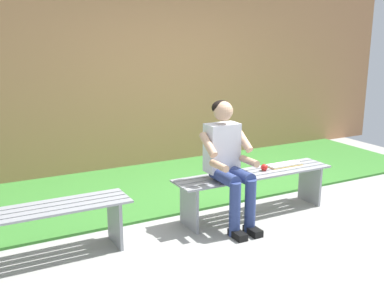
{
  "coord_description": "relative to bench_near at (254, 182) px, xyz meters",
  "views": [
    {
      "loc": [
        2.87,
        3.93,
        1.95
      ],
      "look_at": [
        0.85,
        0.15,
        0.83
      ],
      "focal_mm": 43.77,
      "sensor_mm": 36.0,
      "label": 1
    }
  ],
  "objects": [
    {
      "name": "apple",
      "position": [
        -0.13,
        -0.01,
        0.15
      ],
      "size": [
        0.07,
        0.07,
        0.07
      ],
      "primitive_type": "sphere",
      "color": "red",
      "rests_on": "bench_near"
    },
    {
      "name": "book_open",
      "position": [
        -0.45,
        -0.06,
        0.12
      ],
      "size": [
        0.41,
        0.16,
        0.02
      ],
      "rotation": [
        0.0,
        0.0,
        0.0
      ],
      "color": "white",
      "rests_on": "bench_near"
    },
    {
      "name": "person_seated",
      "position": [
        0.41,
        0.1,
        0.35
      ],
      "size": [
        0.5,
        0.69,
        1.28
      ],
      "color": "silver",
      "rests_on": "ground"
    },
    {
      "name": "bench_far",
      "position": [
        2.42,
        0.0,
        0.0
      ],
      "size": [
        1.9,
        0.41,
        0.48
      ],
      "rotation": [
        0.0,
        0.0,
        0.0
      ],
      "color": "gray",
      "rests_on": "ground"
    },
    {
      "name": "ground_plane",
      "position": [
        1.21,
        1.0,
        -0.39
      ],
      "size": [
        10.0,
        7.0,
        0.04
      ],
      "primitive_type": "cube",
      "color": "#9E9E99"
    },
    {
      "name": "brick_wall",
      "position": [
        0.5,
        -2.47,
        0.91
      ],
      "size": [
        9.5,
        0.24,
        2.54
      ],
      "primitive_type": "cube",
      "color": "#B27A51",
      "rests_on": "ground"
    },
    {
      "name": "bench_near",
      "position": [
        0.0,
        0.0,
        0.0
      ],
      "size": [
        1.84,
        0.41,
        0.48
      ],
      "rotation": [
        0.0,
        0.0,
        0.0
      ],
      "color": "gray",
      "rests_on": "ground"
    },
    {
      "name": "grass_strip",
      "position": [
        1.21,
        -1.54,
        -0.35
      ],
      "size": [
        9.0,
        2.38,
        0.03
      ],
      "primitive_type": "cube",
      "color": "#387A2D",
      "rests_on": "ground"
    }
  ]
}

